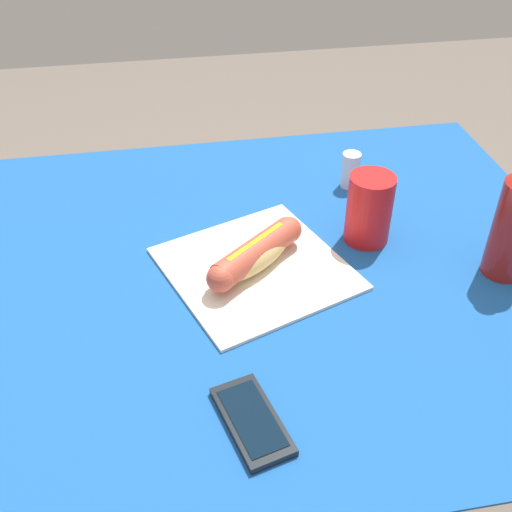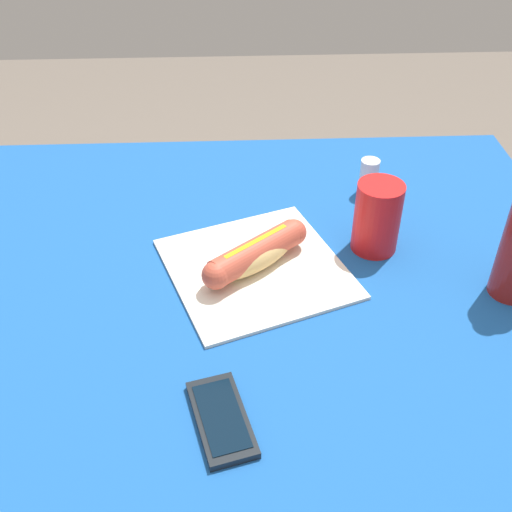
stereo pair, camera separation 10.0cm
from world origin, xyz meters
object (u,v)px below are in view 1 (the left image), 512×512
(drinking_cup, at_px, (369,209))
(salt_shaker, at_px, (350,170))
(hot_dog, at_px, (256,254))
(cell_phone, at_px, (252,421))

(drinking_cup, height_order, salt_shaker, drinking_cup)
(drinking_cup, bearing_deg, hot_dog, 14.88)
(cell_phone, distance_m, drinking_cup, 0.44)
(hot_dog, height_order, cell_phone, hot_dog)
(drinking_cup, relative_size, salt_shaker, 1.75)
(drinking_cup, bearing_deg, cell_phone, 53.43)
(cell_phone, height_order, drinking_cup, drinking_cup)
(hot_dog, height_order, salt_shaker, salt_shaker)
(hot_dog, bearing_deg, salt_shaker, -134.78)
(hot_dog, xyz_separation_m, salt_shaker, (-0.23, -0.23, 0.00))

